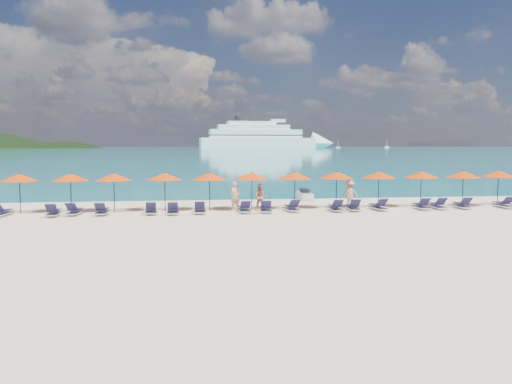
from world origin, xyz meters
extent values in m
plane|color=beige|center=(0.00, 0.00, 0.00)|extent=(1400.00, 1400.00, 0.00)
cube|color=#1FA9B2|center=(0.00, 660.00, 0.01)|extent=(1600.00, 1300.00, 0.01)
ellipsoid|color=black|center=(-150.00, 560.00, -35.00)|extent=(162.00, 126.00, 85.50)
cube|color=white|center=(64.43, 502.18, 5.53)|extent=(123.05, 31.57, 11.06)
cone|color=white|center=(137.23, 507.88, 5.53)|extent=(26.17, 26.17, 24.34)
cube|color=white|center=(62.23, 502.01, 15.49)|extent=(98.53, 26.36, 8.85)
cube|color=white|center=(60.02, 501.83, 22.13)|extent=(76.52, 22.44, 5.53)
cube|color=white|center=(57.82, 501.66, 26.55)|extent=(51.99, 17.23, 3.87)
cube|color=black|center=(62.23, 502.01, 13.83)|extent=(99.76, 26.67, 1.00)
cube|color=black|center=(62.23, 502.01, 17.70)|extent=(97.30, 26.04, 1.00)
cylinder|color=black|center=(42.60, 500.47, 30.98)|extent=(4.87, 4.87, 6.08)
cube|color=white|center=(171.50, 566.42, 0.70)|extent=(5.23, 1.74, 1.39)
cylinder|color=white|center=(171.50, 566.42, 5.23)|extent=(0.31, 0.31, 8.71)
cube|color=white|center=(243.97, 593.22, 0.79)|extent=(5.94, 1.98, 1.58)
cylinder|color=white|center=(243.97, 593.22, 5.94)|extent=(0.36, 0.36, 9.90)
cube|color=#B8B5C2|center=(4.21, 9.42, 0.27)|extent=(0.88, 2.17, 0.49)
cube|color=black|center=(4.22, 9.24, 0.63)|extent=(0.48, 0.91, 0.31)
cylinder|color=black|center=(4.19, 9.95, 0.76)|extent=(0.49, 0.07, 0.05)
imported|color=tan|center=(-1.08, 4.03, 0.86)|extent=(0.75, 0.65, 1.72)
imported|color=tan|center=(0.42, 4.19, 0.78)|extent=(0.84, 0.59, 1.56)
imported|color=tan|center=(5.83, 4.17, 0.87)|extent=(1.13, 0.52, 1.75)
cylinder|color=black|center=(-13.17, 4.58, 1.10)|extent=(0.05, 0.05, 2.20)
cone|color=#DD3C06|center=(-13.17, 4.58, 2.02)|extent=(2.10, 2.10, 0.42)
sphere|color=black|center=(-13.17, 4.58, 2.24)|extent=(0.08, 0.08, 0.08)
cylinder|color=black|center=(-10.42, 4.60, 1.10)|extent=(0.05, 0.05, 2.20)
cone|color=#DD3C06|center=(-10.42, 4.60, 2.02)|extent=(2.10, 2.10, 0.42)
sphere|color=black|center=(-10.42, 4.60, 2.24)|extent=(0.08, 0.08, 0.08)
cylinder|color=black|center=(-8.01, 4.51, 1.10)|extent=(0.05, 0.05, 2.20)
cone|color=#DD3C06|center=(-8.01, 4.51, 2.02)|extent=(2.10, 2.10, 0.42)
sphere|color=black|center=(-8.01, 4.51, 2.24)|extent=(0.08, 0.08, 0.08)
cylinder|color=black|center=(-5.14, 4.65, 1.10)|extent=(0.05, 0.05, 2.20)
cone|color=#DD3C06|center=(-5.14, 4.65, 2.02)|extent=(2.10, 2.10, 0.42)
sphere|color=black|center=(-5.14, 4.65, 2.24)|extent=(0.08, 0.08, 0.08)
cylinder|color=black|center=(-2.55, 4.50, 1.10)|extent=(0.05, 0.05, 2.20)
cone|color=#DD3C06|center=(-2.55, 4.50, 2.02)|extent=(2.10, 2.10, 0.42)
sphere|color=black|center=(-2.55, 4.50, 2.24)|extent=(0.08, 0.08, 0.08)
cylinder|color=black|center=(-0.05, 4.57, 1.10)|extent=(0.05, 0.05, 2.20)
cone|color=#DD3C06|center=(-0.05, 4.57, 2.02)|extent=(2.10, 2.10, 0.42)
sphere|color=black|center=(-0.05, 4.57, 2.24)|extent=(0.08, 0.08, 0.08)
cylinder|color=black|center=(2.53, 4.54, 1.10)|extent=(0.05, 0.05, 2.20)
cone|color=#DD3C06|center=(2.53, 4.54, 2.02)|extent=(2.10, 2.10, 0.42)
sphere|color=black|center=(2.53, 4.54, 2.24)|extent=(0.08, 0.08, 0.08)
cylinder|color=black|center=(5.14, 4.67, 1.10)|extent=(0.05, 0.05, 2.20)
cone|color=#DD3C06|center=(5.14, 4.67, 2.02)|extent=(2.10, 2.10, 0.42)
sphere|color=black|center=(5.14, 4.67, 2.24)|extent=(0.08, 0.08, 0.08)
cylinder|color=black|center=(7.79, 4.59, 1.10)|extent=(0.05, 0.05, 2.20)
cone|color=#DD3C06|center=(7.79, 4.59, 2.02)|extent=(2.10, 2.10, 0.42)
sphere|color=black|center=(7.79, 4.59, 2.24)|extent=(0.08, 0.08, 0.08)
cylinder|color=black|center=(10.53, 4.62, 1.10)|extent=(0.05, 0.05, 2.20)
cone|color=#DD3C06|center=(10.53, 4.62, 2.02)|extent=(2.10, 2.10, 0.42)
sphere|color=black|center=(10.53, 4.62, 2.24)|extent=(0.08, 0.08, 0.08)
cylinder|color=black|center=(13.17, 4.40, 1.10)|extent=(0.05, 0.05, 2.20)
cone|color=#DD3C06|center=(13.17, 4.40, 2.02)|extent=(2.10, 2.10, 0.42)
sphere|color=black|center=(13.17, 4.40, 2.24)|extent=(0.08, 0.08, 0.08)
cylinder|color=black|center=(15.69, 4.65, 1.10)|extent=(0.05, 0.05, 2.20)
cone|color=#DD3C06|center=(15.69, 4.65, 2.02)|extent=(2.10, 2.10, 0.42)
sphere|color=black|center=(15.69, 4.65, 2.24)|extent=(0.08, 0.08, 0.08)
cube|color=silver|center=(-13.76, 3.47, 0.14)|extent=(0.75, 1.74, 0.06)
cube|color=#1A183A|center=(-13.74, 3.72, 0.30)|extent=(0.63, 1.14, 0.04)
cube|color=silver|center=(-11.03, 3.15, 0.14)|extent=(0.76, 1.75, 0.06)
cube|color=#1A183A|center=(-11.05, 3.40, 0.30)|extent=(0.64, 1.14, 0.04)
cube|color=#1A183A|center=(-10.98, 2.60, 0.55)|extent=(0.59, 0.58, 0.43)
cube|color=silver|center=(-9.99, 3.47, 0.14)|extent=(0.73, 1.74, 0.06)
cube|color=#1A183A|center=(-9.98, 3.72, 0.30)|extent=(0.62, 1.13, 0.04)
cube|color=#1A183A|center=(-10.03, 2.93, 0.55)|extent=(0.58, 0.57, 0.43)
cube|color=silver|center=(-8.52, 3.34, 0.14)|extent=(0.64, 1.71, 0.06)
cube|color=#1A183A|center=(-8.52, 3.59, 0.30)|extent=(0.57, 1.11, 0.04)
cube|color=#1A183A|center=(-8.51, 2.80, 0.55)|extent=(0.56, 0.54, 0.43)
cube|color=silver|center=(-5.86, 3.31, 0.14)|extent=(0.77, 1.75, 0.06)
cube|color=#1A183A|center=(-5.88, 3.56, 0.30)|extent=(0.65, 1.14, 0.04)
cube|color=#1A183A|center=(-5.81, 2.76, 0.55)|extent=(0.60, 0.58, 0.43)
cube|color=silver|center=(-4.64, 3.14, 0.14)|extent=(0.66, 1.72, 0.06)
cube|color=#1A183A|center=(-4.64, 3.39, 0.30)|extent=(0.58, 1.11, 0.04)
cube|color=#1A183A|center=(-4.62, 2.59, 0.55)|extent=(0.56, 0.55, 0.43)
cube|color=silver|center=(-3.15, 3.29, 0.14)|extent=(0.67, 1.72, 0.06)
cube|color=#1A183A|center=(-3.14, 3.54, 0.30)|extent=(0.58, 1.12, 0.04)
cube|color=#1A183A|center=(-3.16, 2.74, 0.55)|extent=(0.57, 0.55, 0.43)
cube|color=silver|center=(-0.63, 3.30, 0.14)|extent=(0.67, 1.72, 0.06)
cube|color=#1A183A|center=(-0.64, 3.55, 0.30)|extent=(0.58, 1.12, 0.04)
cube|color=#1A183A|center=(-0.61, 2.75, 0.55)|extent=(0.57, 0.55, 0.43)
cube|color=silver|center=(0.60, 3.21, 0.14)|extent=(0.79, 1.75, 0.06)
cube|color=#1A183A|center=(0.62, 3.46, 0.30)|extent=(0.66, 1.15, 0.04)
cube|color=#1A183A|center=(0.54, 2.67, 0.55)|extent=(0.60, 0.59, 0.43)
cube|color=silver|center=(2.13, 3.45, 0.14)|extent=(0.79, 1.75, 0.06)
cube|color=#1A183A|center=(2.11, 3.70, 0.30)|extent=(0.66, 1.15, 0.04)
cube|color=#1A183A|center=(2.19, 2.90, 0.55)|extent=(0.60, 0.59, 0.43)
cube|color=silver|center=(4.66, 3.17, 0.14)|extent=(0.69, 1.73, 0.06)
cube|color=#1A183A|center=(4.67, 3.42, 0.30)|extent=(0.60, 1.12, 0.04)
cube|color=#1A183A|center=(4.63, 2.62, 0.55)|extent=(0.57, 0.56, 0.43)
cube|color=silver|center=(5.78, 3.30, 0.14)|extent=(0.79, 1.75, 0.06)
cube|color=#1A183A|center=(5.80, 3.54, 0.30)|extent=(0.66, 1.15, 0.04)
cube|color=#1A183A|center=(5.72, 2.75, 0.55)|extent=(0.60, 0.59, 0.43)
cube|color=silver|center=(7.32, 3.38, 0.14)|extent=(0.70, 1.73, 0.06)
cube|color=#1A183A|center=(7.31, 3.63, 0.30)|extent=(0.60, 1.12, 0.04)
cube|color=#1A183A|center=(7.34, 2.83, 0.55)|extent=(0.57, 0.56, 0.43)
cube|color=silver|center=(9.98, 3.37, 0.14)|extent=(0.76, 1.75, 0.06)
cube|color=#1A183A|center=(10.00, 3.62, 0.30)|extent=(0.64, 1.14, 0.04)
cube|color=#1A183A|center=(9.93, 2.82, 0.55)|extent=(0.59, 0.58, 0.43)
cube|color=silver|center=(11.05, 3.45, 0.14)|extent=(0.74, 1.74, 0.06)
cube|color=#1A183A|center=(11.07, 3.70, 0.30)|extent=(0.63, 1.14, 0.04)
cube|color=#1A183A|center=(11.02, 2.90, 0.55)|extent=(0.59, 0.57, 0.43)
cube|color=silver|center=(12.63, 3.43, 0.14)|extent=(0.79, 1.75, 0.06)
cube|color=#1A183A|center=(12.66, 3.68, 0.30)|extent=(0.66, 1.15, 0.04)
cube|color=#1A183A|center=(12.58, 2.88, 0.55)|extent=(0.60, 0.59, 0.43)
cube|color=silver|center=(15.31, 3.46, 0.14)|extent=(0.75, 1.74, 0.06)
cube|color=#1A183A|center=(15.33, 3.71, 0.30)|extent=(0.64, 1.14, 0.04)
cube|color=#1A183A|center=(15.26, 2.91, 0.55)|extent=(0.59, 0.58, 0.43)
camera|label=1|loc=(-3.48, -24.69, 3.85)|focal=35.00mm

